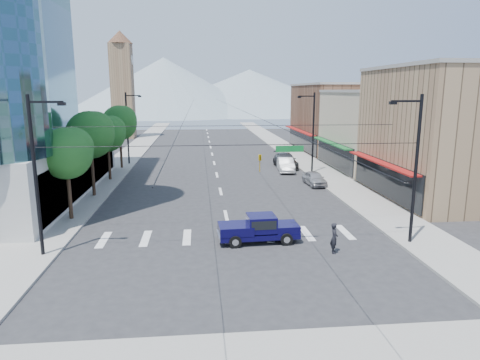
{
  "coord_description": "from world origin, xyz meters",
  "views": [
    {
      "loc": [
        -1.93,
        -24.69,
        9.17
      ],
      "look_at": [
        0.92,
        4.71,
        3.0
      ],
      "focal_mm": 32.0,
      "sensor_mm": 36.0,
      "label": 1
    }
  ],
  "objects_px": {
    "pickup_truck": "(258,228)",
    "pedestrian": "(334,238)",
    "parked_car_near": "(315,178)",
    "parked_car_far": "(285,160)",
    "parked_car_mid": "(286,165)"
  },
  "relations": [
    {
      "from": "pickup_truck",
      "to": "pedestrian",
      "type": "xyz_separation_m",
      "value": [
        4.09,
        -2.25,
        0.01
      ]
    },
    {
      "from": "parked_car_near",
      "to": "parked_car_far",
      "type": "height_order",
      "value": "parked_car_far"
    },
    {
      "from": "parked_car_mid",
      "to": "parked_car_far",
      "type": "distance_m",
      "value": 2.77
    },
    {
      "from": "parked_car_near",
      "to": "parked_car_far",
      "type": "bearing_deg",
      "value": 91.03
    },
    {
      "from": "pickup_truck",
      "to": "parked_car_near",
      "type": "xyz_separation_m",
      "value": [
        7.79,
        15.53,
        -0.2
      ]
    },
    {
      "from": "pedestrian",
      "to": "pickup_truck",
      "type": "bearing_deg",
      "value": 69.87
    },
    {
      "from": "pedestrian",
      "to": "parked_car_near",
      "type": "height_order",
      "value": "pedestrian"
    },
    {
      "from": "pedestrian",
      "to": "parked_car_mid",
      "type": "height_order",
      "value": "pedestrian"
    },
    {
      "from": "pedestrian",
      "to": "parked_car_far",
      "type": "height_order",
      "value": "pedestrian"
    },
    {
      "from": "parked_car_far",
      "to": "pedestrian",
      "type": "bearing_deg",
      "value": -95.09
    },
    {
      "from": "pickup_truck",
      "to": "parked_car_far",
      "type": "height_order",
      "value": "parked_car_far"
    },
    {
      "from": "pickup_truck",
      "to": "pedestrian",
      "type": "bearing_deg",
      "value": -31.66
    },
    {
      "from": "pedestrian",
      "to": "parked_car_mid",
      "type": "xyz_separation_m",
      "value": [
        2.33,
        25.3,
        -0.1
      ]
    },
    {
      "from": "parked_car_mid",
      "to": "parked_car_far",
      "type": "relative_size",
      "value": 0.82
    },
    {
      "from": "pedestrian",
      "to": "parked_car_mid",
      "type": "relative_size",
      "value": 0.37
    }
  ]
}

